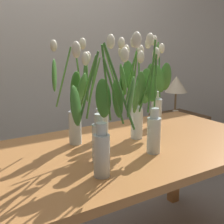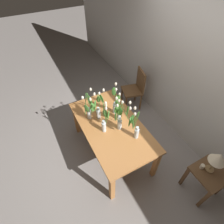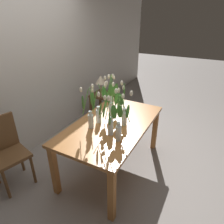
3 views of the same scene
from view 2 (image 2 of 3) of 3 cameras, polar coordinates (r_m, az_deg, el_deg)
ground_plane at (r=3.43m, az=-0.09°, el=-12.25°), size 18.00×18.00×0.00m
room_wall_rear at (r=3.20m, az=23.79°, el=12.60°), size 9.00×0.10×2.70m
dining_table at (r=2.90m, az=-0.10°, el=-5.44°), size 1.60×0.90×0.74m
tulip_vase_0 at (r=2.62m, az=-2.31°, el=-2.85°), size 0.17×0.15×0.59m
tulip_vase_1 at (r=2.63m, az=2.62°, el=-1.74°), size 0.19×0.24×0.57m
tulip_vase_2 at (r=2.89m, az=1.02°, el=2.71°), size 0.22×0.11×0.56m
tulip_vase_3 at (r=2.83m, az=-4.17°, el=1.14°), size 0.16×0.18×0.53m
tulip_vase_4 at (r=2.78m, az=-7.17°, el=1.12°), size 0.26×0.24×0.58m
tulip_vase_5 at (r=2.54m, az=7.35°, el=-4.93°), size 0.16×0.17×0.58m
tulip_vase_6 at (r=2.79m, az=2.13°, el=0.19°), size 0.26×0.17×0.57m
dining_chair at (r=3.92m, az=7.60°, el=7.84°), size 0.49×0.49×0.93m
side_table at (r=3.05m, az=28.44°, el=-17.78°), size 0.44×0.44×0.55m
table_lamp at (r=2.73m, az=31.14°, el=-12.68°), size 0.22×0.22×0.40m
pillar_candle at (r=2.90m, az=27.10°, el=-15.37°), size 0.06×0.06×0.07m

